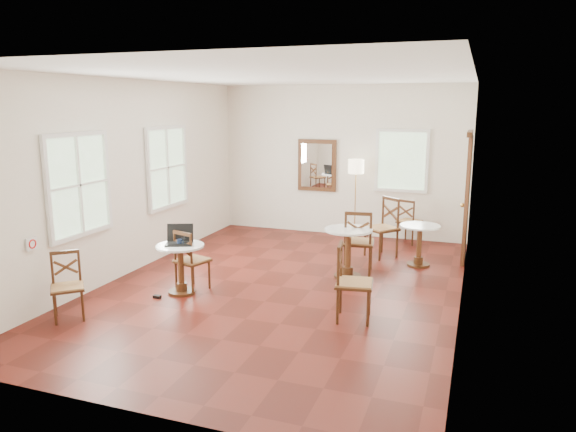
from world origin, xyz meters
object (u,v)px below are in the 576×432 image
Objects in this scene: chair_mid_a at (358,242)px; navy_mug at (180,242)px; floor_lamp at (356,172)px; mouse at (185,242)px; cafe_table_near at (181,263)px; laptop at (180,239)px; chair_near_a at (191,260)px; chair_near_b at (67,286)px; water_glass at (183,240)px; chair_back_a at (409,221)px; chair_back_b at (383,228)px; power_adapter at (157,297)px; cafe_table_back at (419,241)px; chair_mid_b at (352,282)px; cafe_table_mid at (348,247)px.

chair_mid_a is 9.67× the size of navy_mug.
floor_lamp reaches higher than mouse.
floor_lamp reaches higher than cafe_table_near.
laptop is at bearing 123.11° from cafe_table_near.
floor_lamp reaches higher than laptop.
chair_near_a is 8.26× the size of mouse.
chair_near_b is 0.82× the size of chair_mid_a.
chair_mid_a is 2.72m from water_glass.
laptop reaches higher than chair_back_a.
cafe_table_near is at bearing -90.61° from chair_back_b.
chair_near_a reaches higher than chair_near_b.
mouse reaches higher than power_adapter.
chair_back_a is (-0.35, 1.45, 0.00)m from cafe_table_back.
cafe_table_back is 5.38m from chair_near_b.
floor_lamp reaches higher than navy_mug.
chair_near_a is at bearing 59.56° from power_adapter.
chair_back_b reaches higher than navy_mug.
cafe_table_near is 2.77m from chair_mid_a.
chair_near_a is at bearing 29.17° from chair_mid_a.
power_adapter is at bearing -127.85° from mouse.
chair_near_b is 1.23m from power_adapter.
mouse is (-0.03, -0.10, 0.28)m from chair_near_a.
floor_lamp reaches higher than cafe_table_back.
laptop is (-1.66, -3.80, -0.57)m from floor_lamp.
power_adapter is at bearing -126.25° from navy_mug.
chair_mid_b is at bearing -2.88° from navy_mug.
water_glass is at bearing -145.75° from cafe_table_mid.
chair_near_a is at bearing 69.89° from cafe_table_near.
power_adapter is at bearing -119.67° from water_glass.
chair_back_b reaches higher than laptop.
chair_mid_b is at bearing -3.03° from cafe_table_near.
chair_near_b is 0.53× the size of floor_lamp.
laptop reaches higher than chair_near_b.
cafe_table_near is at bearing 13.96° from chair_near_b.
chair_back_a reaches higher than mouse.
chair_mid_b is at bearing 92.02° from chair_mid_a.
chair_near_a is 0.87× the size of chair_mid_a.
floor_lamp is 4.16m from mouse.
laptop is 4.31× the size of navy_mug.
cafe_table_back is 6.71× the size of power_adapter.
floor_lamp is at bearing -83.86° from chair_mid_a.
cafe_table_near is 0.82× the size of chair_back_a.
floor_lamp is (-0.43, 2.39, 0.86)m from cafe_table_mid.
chair_near_a is at bearing 70.71° from navy_mug.
cafe_table_near is 2.48m from chair_mid_b.
power_adapter is (-3.22, -2.78, -0.40)m from cafe_table_back.
laptop reaches higher than mouse.
cafe_table_mid is 2.46m from mouse.
water_glass is at bearing 15.52° from chair_near_b.
power_adapter is at bearing -137.26° from laptop.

